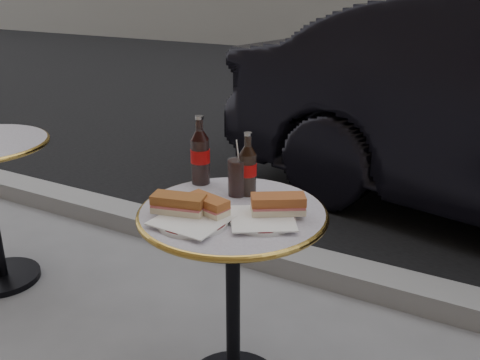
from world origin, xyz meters
The scene contains 11 objects.
asphalt_road centered at (0.00, 5.00, 0.00)m, with size 40.00×8.00×0.00m, color black.
curb centered at (0.00, 0.90, 0.05)m, with size 40.00×0.20×0.12m, color gray.
bistro_table centered at (0.00, 0.00, 0.37)m, with size 0.62×0.62×0.73m, color #BAB2C4, non-canonical shape.
plate_left centered at (-0.06, -0.14, 0.74)m, with size 0.22×0.22×0.01m, color white.
plate_right centered at (0.13, -0.03, 0.74)m, with size 0.21×0.21×0.01m, color silver.
sandwich_left_a centered at (-0.12, -0.13, 0.77)m, with size 0.17×0.08×0.06m, color #935325.
sandwich_left_b centered at (-0.04, -0.08, 0.77)m, with size 0.14×0.07×0.05m, color #A05528.
sandwich_right centered at (0.15, 0.02, 0.77)m, with size 0.17×0.08×0.06m, color #A25429.
cola_bottle_left centered at (-0.22, 0.15, 0.86)m, with size 0.07×0.07×0.25m, color black, non-canonical shape.
cola_bottle_right centered at (-0.02, 0.14, 0.84)m, with size 0.06×0.06×0.22m, color black, non-canonical shape.
cola_glass centered at (-0.05, 0.12, 0.80)m, with size 0.06×0.06×0.13m, color black.
Camera 1 is at (0.79, -1.37, 1.45)m, focal length 40.00 mm.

